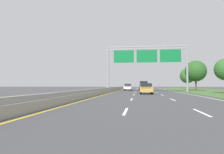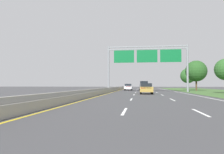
% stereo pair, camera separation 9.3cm
% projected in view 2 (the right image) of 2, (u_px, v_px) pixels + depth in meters
% --- Properties ---
extents(ground_plane, '(220.00, 220.00, 0.00)m').
position_uv_depth(ground_plane, '(146.00, 93.00, 34.98)').
color(ground_plane, '#3D3D3F').
extents(lane_striping, '(11.96, 106.00, 0.01)m').
position_uv_depth(lane_striping, '(147.00, 93.00, 34.52)').
color(lane_striping, white).
rests_on(lane_striping, ground).
extents(median_barrier_concrete, '(0.60, 110.00, 0.85)m').
position_uv_depth(median_barrier_concrete, '(106.00, 91.00, 35.84)').
color(median_barrier_concrete, '#99968E').
rests_on(median_barrier_concrete, ground).
extents(overhead_sign_gantry, '(15.06, 0.42, 8.80)m').
position_uv_depth(overhead_sign_gantry, '(147.00, 58.00, 40.32)').
color(overhead_sign_gantry, gray).
rests_on(overhead_sign_gantry, ground).
extents(pickup_truck_silver, '(2.14, 5.45, 2.20)m').
position_uv_depth(pickup_truck_silver, '(144.00, 86.00, 49.22)').
color(pickup_truck_silver, '#B2B5BA').
rests_on(pickup_truck_silver, ground).
extents(car_gold_centre_lane_sedan, '(1.83, 4.40, 1.57)m').
position_uv_depth(car_gold_centre_lane_sedan, '(146.00, 88.00, 31.54)').
color(car_gold_centre_lane_sedan, '#A38438').
rests_on(car_gold_centre_lane_sedan, ground).
extents(car_navy_centre_lane_sedan, '(1.85, 4.41, 1.57)m').
position_uv_depth(car_navy_centre_lane_sedan, '(143.00, 87.00, 58.59)').
color(car_navy_centre_lane_sedan, '#161E47').
rests_on(car_navy_centre_lane_sedan, ground).
extents(car_white_left_lane_sedan, '(1.83, 4.40, 1.57)m').
position_uv_depth(car_white_left_lane_sedan, '(128.00, 87.00, 52.82)').
color(car_white_left_lane_sedan, silver).
rests_on(car_white_left_lane_sedan, ground).
extents(roadside_tree_far, '(4.76, 4.76, 6.84)m').
position_uv_depth(roadside_tree_far, '(196.00, 71.00, 48.49)').
color(roadside_tree_far, '#4C3823').
rests_on(roadside_tree_far, ground).
extents(roadside_tree_distant, '(4.23, 4.23, 6.03)m').
position_uv_depth(roadside_tree_distant, '(188.00, 76.00, 61.39)').
color(roadside_tree_distant, '#4C3823').
rests_on(roadside_tree_distant, ground).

